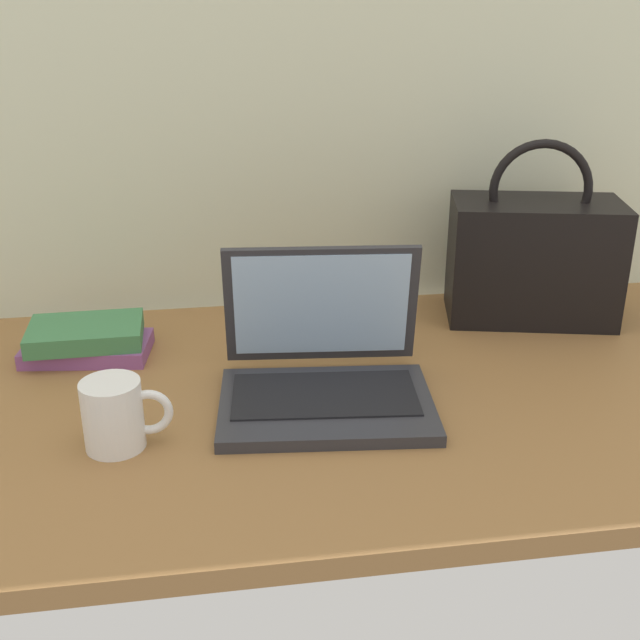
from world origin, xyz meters
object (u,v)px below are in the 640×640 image
Objects in this scene: handbag at (533,257)px; laptop at (324,369)px; coffee_mug at (115,414)px; book_stack at (87,340)px.

laptop is at bearing -149.09° from handbag.
coffee_mug is (-0.30, -0.10, 0.00)m from laptop.
book_stack is at bearing -176.17° from handbag.
book_stack is (-0.37, 0.20, -0.02)m from laptop.
handbag reaches higher than book_stack.
coffee_mug reaches higher than book_stack.
laptop is 1.00× the size of handbag.
laptop reaches higher than coffee_mug.
coffee_mug is at bearing -161.98° from laptop.
coffee_mug is at bearing -154.03° from handbag.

